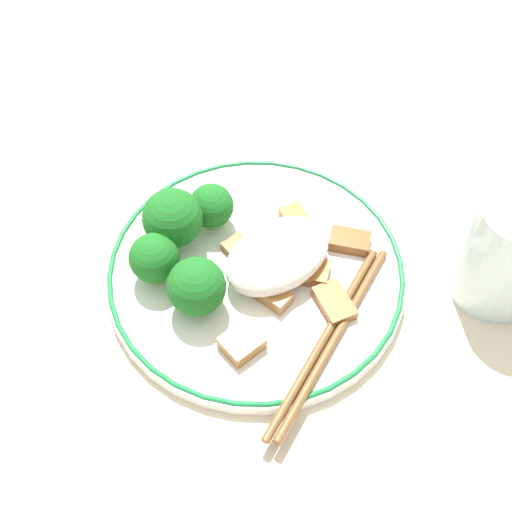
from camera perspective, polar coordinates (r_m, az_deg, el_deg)
ground_plane at (r=0.64m, az=0.00°, el=-1.76°), size 3.00×3.00×0.00m
plate at (r=0.63m, az=0.00°, el=-1.32°), size 0.27×0.27×0.02m
rice_mound at (r=0.62m, az=1.73°, el=0.04°), size 0.10×0.07×0.04m
broccoli_back_left at (r=0.64m, az=-3.45°, el=4.07°), size 0.04×0.04×0.05m
broccoli_back_center at (r=0.62m, az=-6.69°, el=2.99°), size 0.05×0.05×0.06m
broccoli_back_right at (r=0.61m, az=-8.14°, el=-0.21°), size 0.04×0.04×0.05m
broccoli_mid_left at (r=0.59m, az=-4.86°, el=-2.39°), size 0.05×0.05×0.05m
meat_near_front at (r=0.62m, az=4.85°, el=-1.35°), size 0.03×0.03×0.01m
meat_near_left at (r=0.66m, az=3.23°, el=2.78°), size 0.03×0.04×0.01m
meat_near_right at (r=0.65m, az=7.48°, el=1.19°), size 0.04×0.04×0.01m
meat_near_back at (r=0.58m, az=-1.14°, el=-6.98°), size 0.03×0.03×0.01m
meat_on_rice_edge at (r=0.63m, az=-1.31°, el=0.13°), size 0.02×0.04×0.01m
meat_mid_left at (r=0.61m, az=6.29°, el=-3.76°), size 0.03×0.04×0.01m
meat_mid_right at (r=0.61m, az=1.23°, el=-3.02°), size 0.03×0.04×0.01m
chopsticks at (r=0.59m, az=6.03°, el=-6.53°), size 0.19×0.09×0.01m
drinking_glass at (r=0.63m, az=19.61°, el=0.54°), size 0.08×0.08×0.11m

